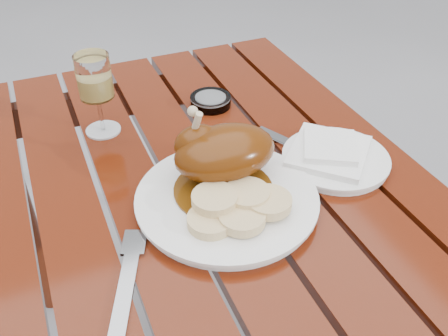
# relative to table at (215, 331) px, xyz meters

# --- Properties ---
(table) EXTENTS (0.80, 1.20, 0.75)m
(table) POSITION_rel_table_xyz_m (0.00, 0.00, 0.00)
(table) COLOR #601D0B
(table) RESTS_ON ground
(dinner_plate) EXTENTS (0.40, 0.40, 0.02)m
(dinner_plate) POSITION_rel_table_xyz_m (0.02, -0.01, 0.38)
(dinner_plate) COLOR white
(dinner_plate) RESTS_ON table
(roast_duck) EXTENTS (0.19, 0.18, 0.13)m
(roast_duck) POSITION_rel_table_xyz_m (0.03, 0.04, 0.44)
(roast_duck) COLOR #532D09
(roast_duck) RESTS_ON dinner_plate
(bread_dumplings) EXTENTS (0.17, 0.12, 0.03)m
(bread_dumplings) POSITION_rel_table_xyz_m (0.02, -0.06, 0.41)
(bread_dumplings) COLOR #E1C789
(bread_dumplings) RESTS_ON dinner_plate
(wine_glass) EXTENTS (0.10, 0.10, 0.17)m
(wine_glass) POSITION_rel_table_xyz_m (-0.13, 0.30, 0.46)
(wine_glass) COLOR #E2C966
(wine_glass) RESTS_ON table
(side_plate) EXTENTS (0.21, 0.21, 0.02)m
(side_plate) POSITION_rel_table_xyz_m (0.25, 0.01, 0.38)
(side_plate) COLOR white
(side_plate) RESTS_ON table
(napkin) EXTENTS (0.20, 0.20, 0.01)m
(napkin) POSITION_rel_table_xyz_m (0.24, 0.02, 0.40)
(napkin) COLOR white
(napkin) RESTS_ON side_plate
(ashtray) EXTENTS (0.11, 0.11, 0.02)m
(ashtray) POSITION_rel_table_xyz_m (0.12, 0.31, 0.39)
(ashtray) COLOR #B2B7BC
(ashtray) RESTS_ON table
(fork) EXTENTS (0.09, 0.18, 0.01)m
(fork) POSITION_rel_table_xyz_m (-0.18, -0.12, 0.38)
(fork) COLOR gray
(fork) RESTS_ON table
(knife) EXTENTS (0.10, 0.18, 0.01)m
(knife) POSITION_rel_table_xyz_m (0.23, 0.06, 0.38)
(knife) COLOR gray
(knife) RESTS_ON table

